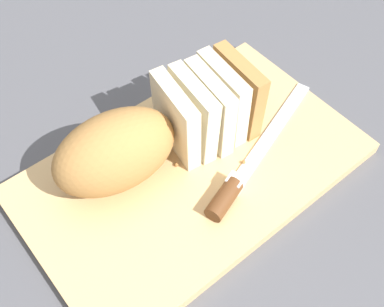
% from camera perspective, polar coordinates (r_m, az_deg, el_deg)
% --- Properties ---
extents(ground_plane, '(3.00, 3.00, 0.00)m').
position_cam_1_polar(ground_plane, '(0.68, 0.00, -2.46)').
color(ground_plane, '#4C4C51').
extents(cutting_board, '(0.47, 0.29, 0.02)m').
position_cam_1_polar(cutting_board, '(0.67, 0.00, -2.00)').
color(cutting_board, tan).
rests_on(cutting_board, ground_plane).
extents(bread_loaf, '(0.30, 0.13, 0.11)m').
position_cam_1_polar(bread_loaf, '(0.63, -4.83, 2.36)').
color(bread_loaf, '#A8753D').
rests_on(bread_loaf, cutting_board).
extents(bread_knife, '(0.27, 0.11, 0.02)m').
position_cam_1_polar(bread_knife, '(0.64, 5.37, -3.28)').
color(bread_knife, silver).
rests_on(bread_knife, cutting_board).
extents(crumb_near_knife, '(0.00, 0.00, 0.00)m').
position_cam_1_polar(crumb_near_knife, '(0.68, 0.75, 0.71)').
color(crumb_near_knife, '#996633').
rests_on(crumb_near_knife, cutting_board).
extents(crumb_near_loaf, '(0.01, 0.01, 0.01)m').
position_cam_1_polar(crumb_near_loaf, '(0.66, -1.88, -1.34)').
color(crumb_near_loaf, '#996633').
rests_on(crumb_near_loaf, cutting_board).
extents(crumb_stray_left, '(0.01, 0.01, 0.01)m').
position_cam_1_polar(crumb_stray_left, '(0.70, 4.64, 2.83)').
color(crumb_stray_left, '#996633').
rests_on(crumb_stray_left, cutting_board).
extents(crumb_stray_right, '(0.01, 0.01, 0.01)m').
position_cam_1_polar(crumb_stray_right, '(0.67, 6.17, -1.04)').
color(crumb_stray_right, '#996633').
rests_on(crumb_stray_right, cutting_board).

